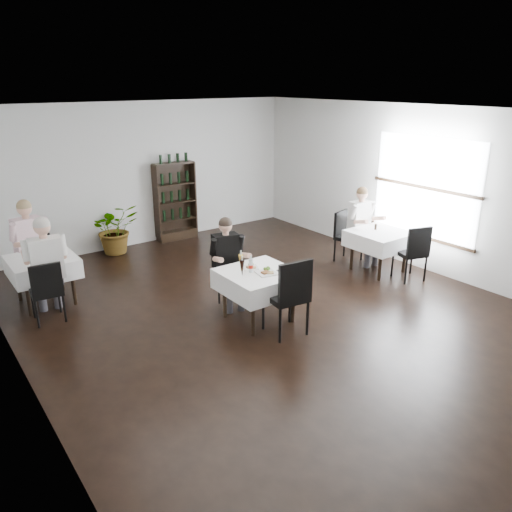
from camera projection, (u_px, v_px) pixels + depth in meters
The scene contains 24 objects.
room_shell at pixel (275, 220), 7.18m from camera, with size 9.00×9.00×9.00m.
window_right at pixel (425, 190), 9.11m from camera, with size 0.06×2.30×1.85m.
wine_shelf at pixel (175, 202), 11.01m from camera, with size 0.90×0.28×1.75m.
main_table at pixel (259, 281), 7.31m from camera, with size 1.03×1.03×0.77m.
left_table at pixel (43, 266), 7.87m from camera, with size 0.98×0.98×0.77m.
right_table at pixel (379, 239), 9.20m from camera, with size 0.98×0.98×0.77m.
potted_tree at pixel (115, 229), 10.23m from camera, with size 0.93×0.81×1.04m, color #28591E.
main_chair_far at pixel (232, 273), 7.82m from camera, with size 0.54×0.55×0.94m.
main_chair_near at pixel (289, 292), 6.84m from camera, with size 0.58×0.58×1.14m.
left_chair_far at pixel (43, 259), 8.45m from camera, with size 0.46×0.47×0.93m.
left_chair_near at pixel (46, 288), 7.25m from camera, with size 0.47×0.48×0.95m.
right_chair_far at pixel (346, 233), 9.79m from camera, with size 0.56×0.56×0.99m.
right_chair_near at pixel (414, 250), 8.76m from camera, with size 0.58×0.59×1.03m.
diner_main at pixel (228, 256), 7.72m from camera, with size 0.58×0.61×1.43m.
diner_left_far at pixel (31, 240), 8.14m from camera, with size 0.65×0.67×1.60m.
diner_left_near at pixel (46, 260), 7.28m from camera, with size 0.63×0.65×1.59m.
diner_right_far at pixel (363, 220), 9.57m from camera, with size 0.57×0.58×1.49m.
plate_far at pixel (251, 267), 7.39m from camera, with size 0.29×0.29×0.07m.
plate_near at pixel (267, 272), 7.18m from camera, with size 0.31×0.31×0.08m.
pilsner_dark at pixel (242, 268), 7.04m from camera, with size 0.07×0.07×0.31m.
pilsner_lager at pixel (241, 263), 7.21m from camera, with size 0.08×0.08×0.32m.
coke_bottle at pixel (251, 266), 7.20m from camera, with size 0.07×0.07×0.25m.
napkin_cutlery at pixel (283, 271), 7.28m from camera, with size 0.18×0.18×0.02m.
pepper_mill at pixel (376, 227), 9.25m from camera, with size 0.04×0.04×0.11m, color black.
Camera 1 is at (-4.32, -5.43, 3.42)m, focal length 35.00 mm.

